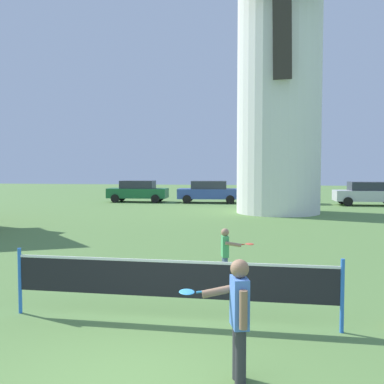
{
  "coord_description": "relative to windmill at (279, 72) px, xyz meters",
  "views": [
    {
      "loc": [
        1.26,
        -4.5,
        2.42
      ],
      "look_at": [
        -0.18,
        4.0,
        1.95
      ],
      "focal_mm": 40.18,
      "sensor_mm": 36.0,
      "label": 1
    }
  ],
  "objects": [
    {
      "name": "parked_car_green",
      "position": [
        -9.87,
        6.26,
        -6.84
      ],
      "size": [
        4.39,
        2.06,
        1.56
      ],
      "color": "#1E6638",
      "rests_on": "ground_plane"
    },
    {
      "name": "parked_car_silver",
      "position": [
        6.04,
        5.9,
        -6.84
      ],
      "size": [
        4.39,
        2.02,
        1.56
      ],
      "color": "silver",
      "rests_on": "ground_plane"
    },
    {
      "name": "player_far",
      "position": [
        -1.53,
        -14.77,
        -7.0
      ],
      "size": [
        0.75,
        0.37,
        1.13
      ],
      "color": "slate",
      "rests_on": "ground_plane"
    },
    {
      "name": "tennis_net",
      "position": [
        -2.16,
        -17.48,
        -6.96
      ],
      "size": [
        5.23,
        0.06,
        1.1
      ],
      "color": "blue",
      "rests_on": "ground_plane"
    },
    {
      "name": "player_near",
      "position": [
        -1.01,
        -19.2,
        -6.85
      ],
      "size": [
        0.85,
        0.46,
        1.41
      ],
      "color": "#333338",
      "rests_on": "ground_plane"
    },
    {
      "name": "windmill",
      "position": [
        0.0,
        0.0,
        0.0
      ],
      "size": [
        9.42,
        5.24,
        16.14
      ],
      "color": "white",
      "rests_on": "ground_plane"
    },
    {
      "name": "parked_car_cream",
      "position": [
        0.71,
        6.54,
        -6.84
      ],
      "size": [
        3.86,
        1.89,
        1.56
      ],
      "color": "silver",
      "rests_on": "ground_plane"
    },
    {
      "name": "parked_car_blue",
      "position": [
        -4.64,
        6.38,
        -6.84
      ],
      "size": [
        4.55,
        2.18,
        1.56
      ],
      "color": "#334C99",
      "rests_on": "ground_plane"
    }
  ]
}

